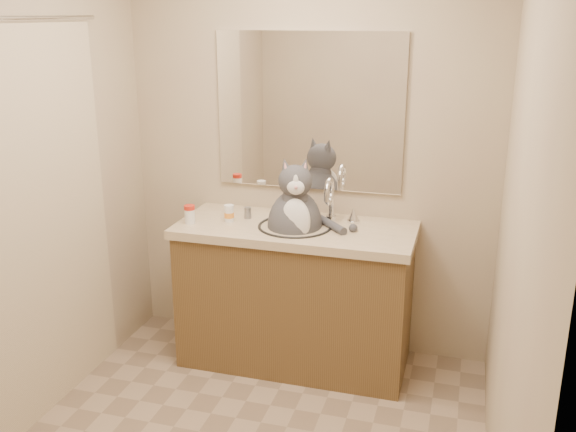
# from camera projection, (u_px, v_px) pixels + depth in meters

# --- Properties ---
(room) EXTENTS (2.22, 2.52, 2.42)m
(room) POSITION_uv_depth(u_px,v_px,m) (233.00, 216.00, 2.62)
(room) COLOR gray
(room) RESTS_ON ground
(vanity) EXTENTS (1.34, 0.59, 1.12)m
(vanity) POSITION_uv_depth(u_px,v_px,m) (296.00, 292.00, 3.73)
(vanity) COLOR brown
(vanity) RESTS_ON ground
(mirror) EXTENTS (1.10, 0.02, 0.90)m
(mirror) POSITION_uv_depth(u_px,v_px,m) (309.00, 112.00, 3.67)
(mirror) COLOR white
(mirror) RESTS_ON room
(shower_curtain) EXTENTS (0.02, 1.30, 1.93)m
(shower_curtain) POSITION_uv_depth(u_px,v_px,m) (34.00, 225.00, 3.04)
(shower_curtain) COLOR beige
(shower_curtain) RESTS_ON ground
(cat) EXTENTS (0.51, 0.41, 0.61)m
(cat) POSITION_uv_depth(u_px,v_px,m) (295.00, 220.00, 3.58)
(cat) COLOR #454549
(cat) RESTS_ON vanity
(pill_bottle_redcap) EXTENTS (0.07, 0.07, 0.11)m
(pill_bottle_redcap) POSITION_uv_depth(u_px,v_px,m) (190.00, 214.00, 3.63)
(pill_bottle_redcap) COLOR white
(pill_bottle_redcap) RESTS_ON vanity
(pill_bottle_orange) EXTENTS (0.06, 0.06, 0.10)m
(pill_bottle_orange) POSITION_uv_depth(u_px,v_px,m) (229.00, 214.00, 3.67)
(pill_bottle_orange) COLOR white
(pill_bottle_orange) RESTS_ON vanity
(grey_canister) EXTENTS (0.04, 0.04, 0.07)m
(grey_canister) POSITION_uv_depth(u_px,v_px,m) (248.00, 213.00, 3.73)
(grey_canister) COLOR gray
(grey_canister) RESTS_ON vanity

